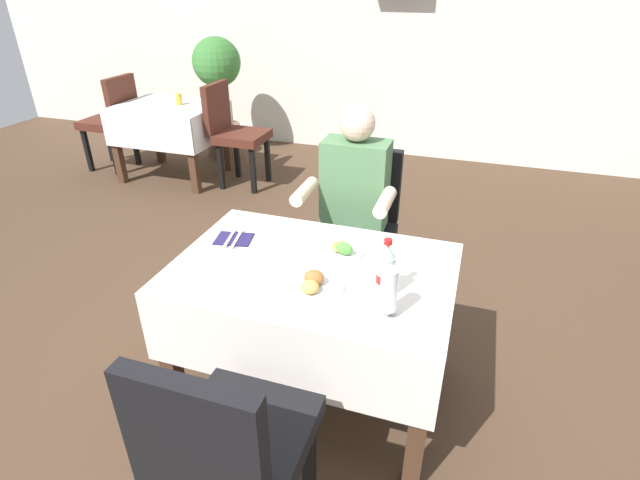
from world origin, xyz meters
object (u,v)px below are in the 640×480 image
object	(u,v)px
background_chair_right	(233,129)
potted_plant_corner	(219,85)
cola_bottle_primary	(386,271)
background_chair_left	(113,117)
plate_near_camera	(314,284)
background_table_tumbler	(179,99)
seated_diner_far	(352,207)
chair_near_camera_side	(229,445)
chair_far_diner_seat	(358,224)
napkin_cutlery_set	(234,239)
plate_far_diner	(339,249)
background_dining_table	(171,123)
beer_glass_left	(389,292)
main_dining_table	(313,298)

from	to	relation	value
background_chair_right	potted_plant_corner	xyz separation A→B (m)	(-0.55, 0.76, 0.23)
cola_bottle_primary	background_chair_left	bearing A→B (deg)	143.49
plate_near_camera	background_table_tumbler	xyz separation A→B (m)	(-2.27, 2.56, 0.03)
seated_diner_far	background_table_tumbler	bearing A→B (deg)	142.16
chair_near_camera_side	background_chair_right	bearing A→B (deg)	117.09
chair_near_camera_side	background_table_tumbler	distance (m)	3.90
chair_far_diner_seat	napkin_cutlery_set	distance (m)	0.84
background_chair_left	plate_far_diner	bearing A→B (deg)	-35.75
background_chair_left	background_table_tumbler	world-z (taller)	background_chair_left
background_dining_table	background_chair_right	bearing A→B (deg)	-0.00
chair_far_diner_seat	background_dining_table	world-z (taller)	chair_far_diner_seat
plate_far_diner	background_dining_table	distance (m)	3.28
beer_glass_left	background_table_tumbler	xyz separation A→B (m)	(-2.58, 2.64, -0.05)
plate_far_diner	napkin_cutlery_set	bearing A→B (deg)	-175.71
plate_near_camera	background_dining_table	world-z (taller)	plate_near_camera
cola_bottle_primary	background_chair_right	xyz separation A→B (m)	(-1.96, 2.48, -0.29)
plate_near_camera	background_chair_right	distance (m)	3.05
background_chair_left	background_dining_table	bearing A→B (deg)	0.00
plate_far_diner	potted_plant_corner	size ratio (longest dim) A/B	0.18
chair_far_diner_seat	background_chair_right	xyz separation A→B (m)	(-1.63, 1.57, 0.00)
plate_far_diner	potted_plant_corner	world-z (taller)	potted_plant_corner
background_chair_right	potted_plant_corner	size ratio (longest dim) A/B	0.75
plate_far_diner	background_chair_left	world-z (taller)	background_chair_left
napkin_cutlery_set	background_chair_left	world-z (taller)	background_chair_left
plate_far_diner	potted_plant_corner	bearing A→B (deg)	127.02
beer_glass_left	potted_plant_corner	world-z (taller)	potted_plant_corner
plate_near_camera	background_chair_left	distance (m)	3.99
background_chair_right	background_table_tumbler	xyz separation A→B (m)	(-0.58, 0.03, 0.23)
background_table_tumbler	potted_plant_corner	world-z (taller)	potted_plant_corner
chair_far_diner_seat	background_chair_right	distance (m)	2.26
main_dining_table	seated_diner_far	world-z (taller)	seated_diner_far
main_dining_table	chair_near_camera_side	size ratio (longest dim) A/B	1.25
background_table_tumbler	background_chair_right	bearing A→B (deg)	-2.67
chair_far_diner_seat	background_chair_left	world-z (taller)	same
plate_near_camera	napkin_cutlery_set	world-z (taller)	plate_near_camera
napkin_cutlery_set	beer_glass_left	bearing A→B (deg)	-23.62
seated_diner_far	plate_near_camera	world-z (taller)	seated_diner_far
background_dining_table	background_table_tumbler	distance (m)	0.27
plate_near_camera	chair_near_camera_side	bearing A→B (deg)	-95.20
plate_near_camera	chair_far_diner_seat	bearing A→B (deg)	93.51
plate_far_diner	cola_bottle_primary	size ratio (longest dim) A/B	0.95
chair_far_diner_seat	background_table_tumbler	xyz separation A→B (m)	(-2.21, 1.60, 0.23)
beer_glass_left	napkin_cutlery_set	world-z (taller)	beer_glass_left
main_dining_table	cola_bottle_primary	bearing A→B (deg)	-17.40
background_chair_left	background_chair_right	xyz separation A→B (m)	(1.39, 0.00, 0.00)
background_table_tumbler	potted_plant_corner	bearing A→B (deg)	87.38
background_chair_left	potted_plant_corner	world-z (taller)	potted_plant_corner
main_dining_table	beer_glass_left	distance (m)	0.53
chair_far_diner_seat	background_chair_left	xyz separation A→B (m)	(-3.01, 1.57, 0.00)
chair_far_diner_seat	napkin_cutlery_set	bearing A→B (deg)	-122.20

